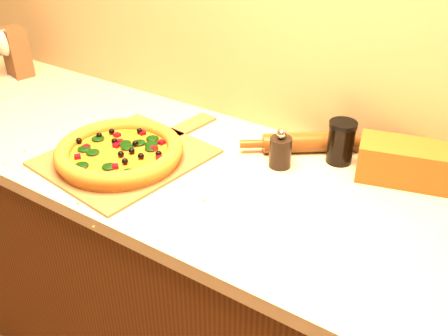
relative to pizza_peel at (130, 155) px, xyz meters
The scene contains 11 objects.
cabinet 0.58m from the pizza_peel, 11.48° to the left, with size 2.80×0.65×0.86m, color #42220E.
countertop 0.33m from the pizza_peel, 11.48° to the left, with size 2.84×0.68×0.04m, color beige.
pizza_peel is the anchor object (origin of this frame).
pizza 0.05m from the pizza_peel, 93.28° to the right, with size 0.36×0.36×0.05m.
pepper_grinder 0.44m from the pizza_peel, 26.46° to the left, with size 0.06×0.06×0.12m.
rolling_pin 0.54m from the pizza_peel, 36.94° to the left, with size 0.36×0.28×0.06m.
bread_bag 0.84m from the pizza_peel, 23.75° to the left, with size 0.38×0.12×0.10m, color brown.
wine_glass 0.86m from the pizza_peel, 165.59° to the left, with size 0.08×0.08×0.19m.
paper_bag 0.85m from the pizza_peel, 163.40° to the left, with size 0.10×0.08×0.19m, color brown.
dark_jar 0.61m from the pizza_peel, 30.84° to the left, with size 0.08×0.08×0.13m.
side_plate 0.71m from the pizza_peel, behind, with size 0.13×0.13×0.01m, color beige.
Camera 1 is at (0.60, 0.46, 1.64)m, focal length 40.00 mm.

